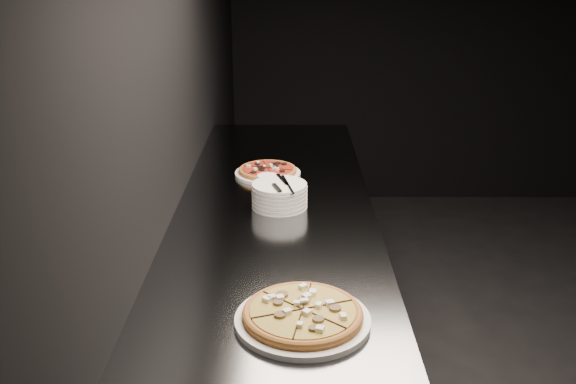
{
  "coord_description": "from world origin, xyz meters",
  "views": [
    {
      "loc": [
        -2.07,
        -2.26,
        1.82
      ],
      "look_at": [
        -2.08,
        -0.09,
        1.01
      ],
      "focal_mm": 40.0,
      "sensor_mm": 36.0,
      "label": 1
    }
  ],
  "objects_px": {
    "pizza_mushroom": "(303,315)",
    "pizza_tomato": "(268,171)",
    "cutlery": "(282,184)",
    "ramekin": "(268,183)",
    "plate_stack": "(279,195)",
    "counter": "(276,311)"
  },
  "relations": [
    {
      "from": "counter",
      "to": "ramekin",
      "type": "height_order",
      "value": "ramekin"
    },
    {
      "from": "ramekin",
      "to": "pizza_tomato",
      "type": "bearing_deg",
      "value": 91.96
    },
    {
      "from": "counter",
      "to": "pizza_tomato",
      "type": "xyz_separation_m",
      "value": [
        -0.04,
        0.36,
        0.48
      ]
    },
    {
      "from": "plate_stack",
      "to": "cutlery",
      "type": "xyz_separation_m",
      "value": [
        0.01,
        -0.02,
        0.05
      ]
    },
    {
      "from": "cutlery",
      "to": "pizza_tomato",
      "type": "bearing_deg",
      "value": 81.88
    },
    {
      "from": "plate_stack",
      "to": "counter",
      "type": "bearing_deg",
      "value": 148.03
    },
    {
      "from": "pizza_tomato",
      "to": "plate_stack",
      "type": "relative_size",
      "value": 1.51
    },
    {
      "from": "plate_stack",
      "to": "cutlery",
      "type": "height_order",
      "value": "cutlery"
    },
    {
      "from": "counter",
      "to": "cutlery",
      "type": "relative_size",
      "value": 11.06
    },
    {
      "from": "counter",
      "to": "ramekin",
      "type": "bearing_deg",
      "value": 102.69
    },
    {
      "from": "ramekin",
      "to": "pizza_mushroom",
      "type": "bearing_deg",
      "value": -82.73
    },
    {
      "from": "pizza_tomato",
      "to": "cutlery",
      "type": "xyz_separation_m",
      "value": [
        0.07,
        -0.38,
        0.08
      ]
    },
    {
      "from": "pizza_mushroom",
      "to": "pizza_tomato",
      "type": "distance_m",
      "value": 1.19
    },
    {
      "from": "cutlery",
      "to": "plate_stack",
      "type": "bearing_deg",
      "value": 99.87
    },
    {
      "from": "counter",
      "to": "ramekin",
      "type": "relative_size",
      "value": 29.44
    },
    {
      "from": "counter",
      "to": "pizza_tomato",
      "type": "relative_size",
      "value": 7.85
    },
    {
      "from": "plate_stack",
      "to": "ramekin",
      "type": "distance_m",
      "value": 0.16
    },
    {
      "from": "pizza_mushroom",
      "to": "cutlery",
      "type": "relative_size",
      "value": 1.81
    },
    {
      "from": "cutlery",
      "to": "ramekin",
      "type": "relative_size",
      "value": 2.66
    },
    {
      "from": "counter",
      "to": "plate_stack",
      "type": "bearing_deg",
      "value": -31.97
    },
    {
      "from": "pizza_mushroom",
      "to": "pizza_tomato",
      "type": "bearing_deg",
      "value": 96.31
    },
    {
      "from": "pizza_mushroom",
      "to": "cutlery",
      "type": "distance_m",
      "value": 0.8
    }
  ]
}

